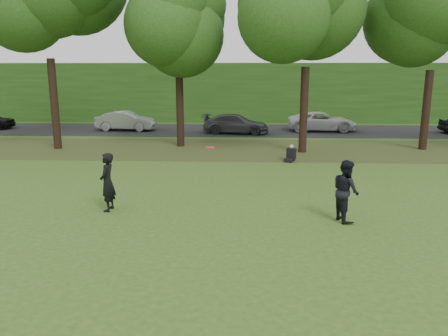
# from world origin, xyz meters

# --- Properties ---
(ground) EXTENTS (120.00, 120.00, 0.00)m
(ground) POSITION_xyz_m (0.00, 0.00, 0.00)
(ground) COLOR #2F4D18
(ground) RESTS_ON ground
(leaf_litter) EXTENTS (60.00, 7.00, 0.01)m
(leaf_litter) POSITION_xyz_m (0.00, 13.00, 0.01)
(leaf_litter) COLOR #443118
(leaf_litter) RESTS_ON ground
(street) EXTENTS (70.00, 7.00, 0.02)m
(street) POSITION_xyz_m (0.00, 21.00, 0.01)
(street) COLOR black
(street) RESTS_ON ground
(far_hedge) EXTENTS (70.00, 3.00, 5.00)m
(far_hedge) POSITION_xyz_m (0.00, 27.00, 2.50)
(far_hedge) COLOR #1F4814
(far_hedge) RESTS_ON ground
(player_left) EXTENTS (0.48, 0.71, 1.90)m
(player_left) POSITION_xyz_m (-3.60, 1.72, 0.95)
(player_left) COLOR black
(player_left) RESTS_ON ground
(player_right) EXTENTS (0.93, 1.07, 1.88)m
(player_right) POSITION_xyz_m (3.85, 1.12, 0.94)
(player_right) COLOR black
(player_right) RESTS_ON ground
(parked_cars) EXTENTS (39.81, 4.01, 1.43)m
(parked_cars) POSITION_xyz_m (0.15, 20.33, 0.71)
(parked_cars) COLOR black
(parked_cars) RESTS_ON street
(frisbee) EXTENTS (0.33, 0.33, 0.04)m
(frisbee) POSITION_xyz_m (-0.23, 1.27, 2.19)
(frisbee) COLOR #EA133F
(frisbee) RESTS_ON ground
(seated_person) EXTENTS (0.66, 0.83, 0.83)m
(seated_person) POSITION_xyz_m (3.12, 9.85, 0.31)
(seated_person) COLOR black
(seated_person) RESTS_ON ground
(tree_line) EXTENTS (55.30, 7.90, 12.31)m
(tree_line) POSITION_xyz_m (-0.34, 12.94, 7.84)
(tree_line) COLOR black
(tree_line) RESTS_ON ground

